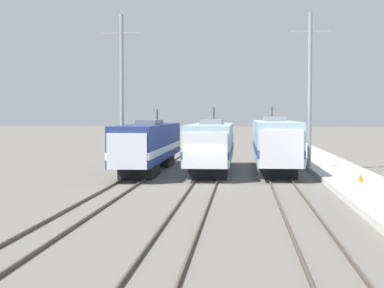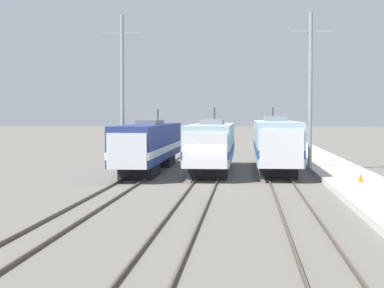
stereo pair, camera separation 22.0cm
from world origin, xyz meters
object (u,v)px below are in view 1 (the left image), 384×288
at_px(catenary_tower_right, 310,88).
at_px(locomotive_center, 211,145).
at_px(traffic_cone, 361,177).
at_px(locomotive_far_left, 149,145).
at_px(catenary_tower_left, 122,89).
at_px(locomotive_far_right, 275,143).

bearing_deg(catenary_tower_right, locomotive_center, -167.52).
bearing_deg(traffic_cone, catenary_tower_right, 100.33).
relative_size(locomotive_center, traffic_cone, 34.01).
relative_size(locomotive_far_left, locomotive_center, 1.16).
height_order(locomotive_center, traffic_cone, locomotive_center).
bearing_deg(locomotive_center, traffic_cone, -43.92).
bearing_deg(catenary_tower_left, locomotive_center, -13.08).
bearing_deg(locomotive_center, locomotive_far_left, 174.07).
bearing_deg(catenary_tower_left, traffic_cone, -32.97).
distance_m(locomotive_far_right, catenary_tower_left, 12.55).
bearing_deg(traffic_cone, locomotive_far_left, 146.08).
bearing_deg(catenary_tower_right, traffic_cone, -79.67).
distance_m(locomotive_far_right, catenary_tower_right, 4.94).
xyz_separation_m(locomotive_far_right, traffic_cone, (4.58, -10.66, -1.57)).
xyz_separation_m(locomotive_center, traffic_cone, (9.35, -9.01, -1.46)).
bearing_deg(catenary_tower_left, locomotive_far_left, -26.59).
bearing_deg(catenary_tower_left, catenary_tower_right, 0.00).
relative_size(catenary_tower_left, traffic_cone, 24.31).
height_order(locomotive_far_right, catenary_tower_right, catenary_tower_right).
height_order(catenary_tower_right, traffic_cone, catenary_tower_right).
relative_size(locomotive_center, locomotive_far_right, 0.88).
bearing_deg(locomotive_far_left, locomotive_far_right, 6.90).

